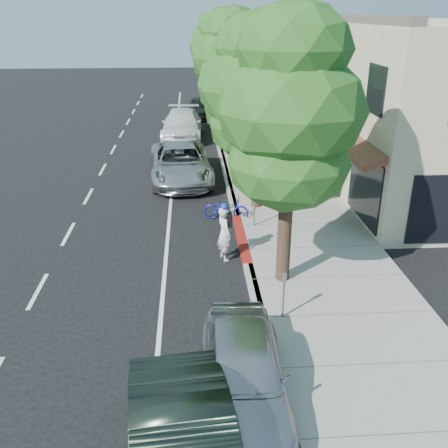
{
  "coord_description": "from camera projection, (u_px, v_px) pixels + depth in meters",
  "views": [
    {
      "loc": [
        -1.7,
        -14.77,
        7.41
      ],
      "look_at": [
        -0.73,
        -0.62,
        1.35
      ],
      "focal_mm": 40.0,
      "sensor_mm": 36.0,
      "label": 1
    }
  ],
  "objects": [
    {
      "name": "near_car_a",
      "position": [
        244.0,
        370.0,
        10.06
      ],
      "size": [
        1.84,
        4.35,
        1.47
      ],
      "primitive_type": "imported",
      "rotation": [
        0.0,
        0.0,
        -0.03
      ],
      "color": "#AFAFB4",
      "rests_on": "ground"
    },
    {
      "name": "street_tree_3",
      "position": [
        232.0,
        59.0,
        29.42
      ],
      "size": [
        4.93,
        4.93,
        7.82
      ],
      "color": "black",
      "rests_on": "ground"
    },
    {
      "name": "street_tree_5",
      "position": [
        220.0,
        47.0,
        40.46
      ],
      "size": [
        5.14,
        5.14,
        7.77
      ],
      "color": "black",
      "rests_on": "ground"
    },
    {
      "name": "silver_suv",
      "position": [
        180.0,
        163.0,
        23.45
      ],
      "size": [
        3.16,
        6.16,
        1.66
      ],
      "primitive_type": "imported",
      "rotation": [
        0.0,
        0.0,
        0.07
      ],
      "color": "#BBBCC0",
      "rests_on": "ground"
    },
    {
      "name": "street_tree_1",
      "position": [
        259.0,
        91.0,
        18.45
      ],
      "size": [
        4.54,
        4.54,
        7.58
      ],
      "color": "black",
      "rests_on": "ground"
    },
    {
      "name": "cyclist",
      "position": [
        224.0,
        234.0,
        15.86
      ],
      "size": [
        0.63,
        0.77,
        1.8
      ],
      "primitive_type": "imported",
      "rotation": [
        0.0,
        0.0,
        1.93
      ],
      "color": "silver",
      "rests_on": "ground"
    },
    {
      "name": "street_tree_4",
      "position": [
        225.0,
        53.0,
        34.96
      ],
      "size": [
        4.93,
        4.93,
        7.7
      ],
      "color": "black",
      "rests_on": "ground"
    },
    {
      "name": "dark_suv_far",
      "position": [
        203.0,
        108.0,
        37.36
      ],
      "size": [
        2.25,
        4.6,
        1.51
      ],
      "primitive_type": "imported",
      "rotation": [
        0.0,
        0.0,
        0.11
      ],
      "color": "black",
      "rests_on": "ground"
    },
    {
      "name": "street_tree_0",
      "position": [
        291.0,
        114.0,
        12.84
      ],
      "size": [
        3.93,
        3.93,
        7.77
      ],
      "color": "black",
      "rests_on": "ground"
    },
    {
      "name": "pedestrian",
      "position": [
        290.0,
        137.0,
        27.05
      ],
      "size": [
        1.19,
        1.16,
        1.94
      ],
      "primitive_type": "imported",
      "rotation": [
        0.0,
        0.0,
        3.81
      ],
      "color": "black",
      "rests_on": "sidewalk"
    },
    {
      "name": "curb",
      "position": [
        227.0,
        178.0,
        23.88
      ],
      "size": [
        0.3,
        56.0,
        0.15
      ],
      "primitive_type": "cube",
      "color": "#9E998E",
      "rests_on": "ground"
    },
    {
      "name": "sidewalk",
      "position": [
        274.0,
        177.0,
        24.03
      ],
      "size": [
        4.6,
        56.0,
        0.15
      ],
      "primitive_type": "cube",
      "color": "gray",
      "rests_on": "ground"
    },
    {
      "name": "dark_sedan",
      "position": [
        181.0,
        161.0,
        24.43
      ],
      "size": [
        1.81,
        4.19,
        1.34
      ],
      "primitive_type": "imported",
      "rotation": [
        0.0,
        0.0,
        -0.1
      ],
      "color": "black",
      "rests_on": "ground"
    },
    {
      "name": "bicycle",
      "position": [
        226.0,
        208.0,
        19.12
      ],
      "size": [
        1.83,
        0.95,
        0.91
      ],
      "primitive_type": "imported",
      "rotation": [
        0.0,
        0.0,
        1.37
      ],
      "color": "#161797",
      "rests_on": "ground"
    },
    {
      "name": "white_pickup",
      "position": [
        182.0,
        125.0,
        31.26
      ],
      "size": [
        2.63,
        5.99,
        1.71
      ],
      "primitive_type": "imported",
      "rotation": [
        0.0,
        0.0,
        -0.04
      ],
      "color": "white",
      "rests_on": "ground"
    },
    {
      "name": "street_tree_2",
      "position": [
        243.0,
        87.0,
        24.22
      ],
      "size": [
        4.57,
        4.57,
        6.7
      ],
      "color": "black",
      "rests_on": "ground"
    },
    {
      "name": "curb_red_segment",
      "position": [
        242.0,
        239.0,
        17.46
      ],
      "size": [
        0.32,
        4.0,
        0.15
      ],
      "primitive_type": "cube",
      "color": "maroon",
      "rests_on": "ground"
    },
    {
      "name": "ground",
      "position": [
        245.0,
        253.0,
        16.57
      ],
      "size": [
        120.0,
        120.0,
        0.0
      ],
      "primitive_type": "plane",
      "color": "black",
      "rests_on": "ground"
    },
    {
      "name": "storefront_building",
      "position": [
        363.0,
        77.0,
        32.31
      ],
      "size": [
        10.0,
        36.0,
        7.0
      ],
      "primitive_type": "cube",
      "color": "beige",
      "rests_on": "ground"
    }
  ]
}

